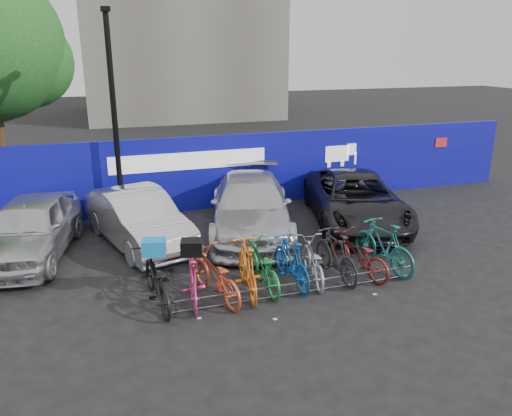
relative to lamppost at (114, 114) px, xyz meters
name	(u,v)px	position (x,y,z in m)	size (l,w,h in m)	color
ground	(287,283)	(3.20, -5.40, -3.27)	(100.00, 100.00, 0.00)	black
hoarding	(220,172)	(3.21, 0.60, -2.07)	(22.00, 0.18, 2.40)	#0A0D8E
lamppost	(114,114)	(0.00, 0.00, 0.00)	(0.25, 0.50, 6.11)	black
bike_rack	(297,288)	(3.20, -6.00, -3.11)	(5.60, 0.03, 0.30)	#595B60
car_0	(30,228)	(-2.34, -1.95, -2.51)	(1.81, 4.49, 1.53)	#B8B9BE
car_1	(138,218)	(0.29, -1.96, -2.54)	(1.55, 4.45, 1.47)	#B6B5BB
car_2	(251,206)	(3.43, -2.00, -2.48)	(2.21, 5.44, 1.58)	silver
car_3	(355,199)	(6.63, -2.26, -2.52)	(2.48, 5.38, 1.49)	black
bike_0	(156,280)	(0.30, -5.46, -2.72)	(0.73, 2.10, 1.10)	black
bike_1	(193,278)	(1.03, -5.60, -2.74)	(0.50, 1.78, 1.07)	#E33881
bike_2	(215,276)	(1.51, -5.59, -2.75)	(0.69, 1.99, 1.04)	#D1532D
bike_3	(247,268)	(2.21, -5.58, -2.69)	(0.55, 1.95, 1.17)	orange
bike_4	(262,266)	(2.60, -5.41, -2.76)	(0.68, 1.96, 1.03)	#197E3A
bike_5	(291,261)	(3.27, -5.47, -2.72)	(0.52, 1.83, 1.10)	#0B4EB2
bike_6	(313,261)	(3.80, -5.45, -2.79)	(0.63, 1.82, 0.96)	#999AA0
bike_7	(336,255)	(4.36, -5.48, -2.70)	(0.53, 1.89, 1.13)	#252528
bike_8	(358,255)	(4.94, -5.49, -2.78)	(0.65, 1.88, 0.99)	maroon
bike_9	(384,246)	(5.64, -5.42, -2.67)	(0.57, 2.01, 1.21)	#1A6A65
cargo_crate	(154,247)	(0.30, -5.46, -2.01)	(0.45, 0.35, 0.32)	#1480D3
cargo_topcase	(192,247)	(1.03, -5.60, -2.05)	(0.42, 0.38, 0.31)	black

